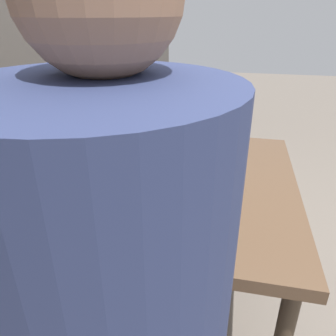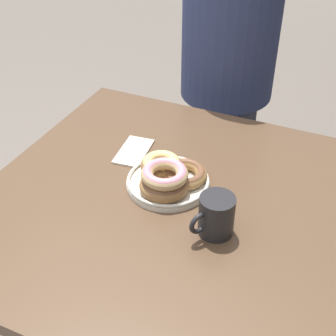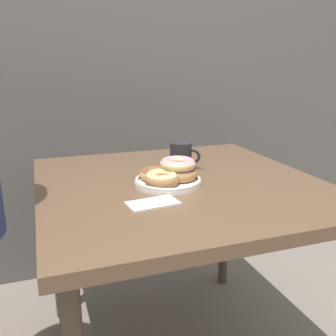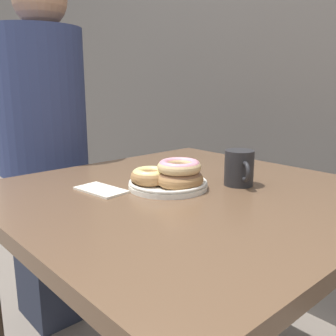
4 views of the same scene
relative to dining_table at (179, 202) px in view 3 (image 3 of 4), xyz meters
name	(u,v)px [view 3 (image 3 of 4)]	position (x,y,z in m)	size (l,w,h in m)	color
wall_back	(123,40)	(0.00, 0.85, 0.61)	(8.00, 0.05, 2.60)	#56514C
dining_table	(179,202)	(0.00, 0.00, 0.00)	(0.99, 1.00, 0.77)	brown
donut_plate	(169,174)	(-0.05, -0.03, 0.12)	(0.24, 0.23, 0.09)	silver
coffee_mug	(181,155)	(0.07, 0.15, 0.13)	(0.11, 0.09, 0.11)	#232326
napkin	(153,203)	(-0.16, -0.19, 0.08)	(0.16, 0.10, 0.01)	beige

